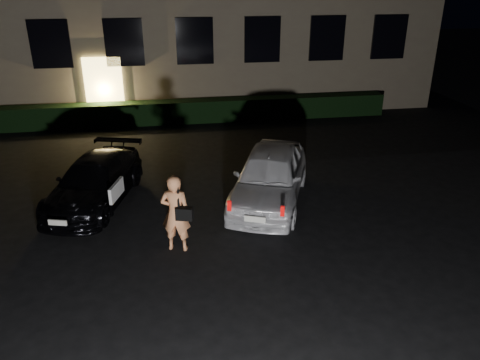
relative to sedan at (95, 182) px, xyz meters
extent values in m
plane|color=black|center=(3.12, -3.82, -0.56)|extent=(80.00, 80.00, 0.00)
cube|color=#F2D16D|center=(-0.38, 7.12, 0.69)|extent=(1.40, 0.10, 2.50)
cube|color=black|center=(-2.08, 7.12, 2.44)|extent=(1.40, 0.10, 1.70)
cube|color=black|center=(0.52, 7.12, 2.44)|extent=(1.40, 0.10, 1.70)
cube|color=black|center=(3.12, 7.12, 2.44)|extent=(1.40, 0.10, 1.70)
cube|color=black|center=(5.72, 7.12, 2.44)|extent=(1.40, 0.10, 1.70)
cube|color=black|center=(8.32, 7.12, 2.44)|extent=(1.40, 0.10, 1.70)
cube|color=black|center=(10.92, 7.12, 2.44)|extent=(1.40, 0.10, 1.70)
cube|color=black|center=(3.12, 6.68, -0.13)|extent=(15.00, 0.70, 0.85)
imported|color=black|center=(0.00, 0.00, 0.00)|extent=(2.56, 4.13, 1.12)
cube|color=white|center=(0.61, -0.91, 0.13)|extent=(0.29, 0.79, 0.37)
cube|color=silver|center=(-0.55, -1.92, -0.07)|extent=(0.40, 0.15, 0.12)
imported|color=white|center=(4.34, -0.66, 0.13)|extent=(3.00, 4.37, 1.38)
cube|color=red|center=(3.09, -2.25, 0.19)|extent=(0.10, 0.08, 0.23)
cube|color=red|center=(4.16, -2.67, 0.19)|extent=(0.10, 0.08, 0.23)
cube|color=silver|center=(3.61, -2.51, -0.04)|extent=(0.44, 0.21, 0.14)
imported|color=#E5905C|center=(1.93, -2.57, 0.28)|extent=(0.70, 0.55, 1.68)
cube|color=black|center=(2.11, -2.73, 0.34)|extent=(0.37, 0.24, 0.27)
cube|color=black|center=(2.01, -2.67, 0.72)|extent=(0.05, 0.06, 0.52)
camera|label=1|loc=(1.87, -11.13, 4.76)|focal=35.00mm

